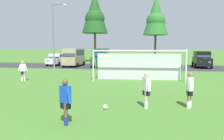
{
  "coord_description": "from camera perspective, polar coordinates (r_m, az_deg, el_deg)",
  "views": [
    {
      "loc": [
        4.21,
        -2.6,
        2.77
      ],
      "look_at": [
        1.83,
        11.06,
        1.26
      ],
      "focal_mm": 34.48,
      "sensor_mm": 36.0,
      "label": 1
    }
  ],
  "objects": [
    {
      "name": "ground_plane",
      "position": [
        18.31,
        -3.54,
        -2.51
      ],
      "size": [
        400.0,
        400.0,
        0.0
      ],
      "primitive_type": "plane",
      "color": "#477A2D"
    },
    {
      "name": "parking_lot_strip",
      "position": [
        30.06,
        1.79,
        0.92
      ],
      "size": [
        52.0,
        8.4,
        0.01
      ],
      "primitive_type": "cube",
      "color": "#333335",
      "rests_on": "ground"
    },
    {
      "name": "soccer_ball",
      "position": [
        9.66,
        -1.77,
        -9.79
      ],
      "size": [
        0.22,
        0.22,
        0.22
      ],
      "color": "white",
      "rests_on": "ground"
    },
    {
      "name": "soccer_goal",
      "position": [
        17.95,
        7.03,
        1.43
      ],
      "size": [
        7.52,
        2.36,
        2.57
      ],
      "color": "white",
      "rests_on": "ground"
    },
    {
      "name": "player_midfield_center",
      "position": [
        10.39,
        19.91,
        -4.98
      ],
      "size": [
        0.25,
        0.73,
        1.64
      ],
      "color": "#936B4C",
      "rests_on": "ground"
    },
    {
      "name": "player_defender_far",
      "position": [
        9.89,
        9.11,
        -5.24
      ],
      "size": [
        0.39,
        0.72,
        1.64
      ],
      "color": "beige",
      "rests_on": "ground"
    },
    {
      "name": "player_winger_left",
      "position": [
        7.9,
        -12.24,
        -8.22
      ],
      "size": [
        0.63,
        0.52,
        1.64
      ],
      "color": "brown",
      "rests_on": "ground"
    },
    {
      "name": "player_winger_right",
      "position": [
        18.77,
        -22.55,
        -0.23
      ],
      "size": [
        0.7,
        0.41,
        1.64
      ],
      "color": "tan",
      "rests_on": "ground"
    },
    {
      "name": "parked_car_slot_far_left",
      "position": [
        33.26,
        -14.47,
        2.74
      ],
      "size": [
        2.15,
        4.26,
        1.72
      ],
      "color": "silver",
      "rests_on": "ground"
    },
    {
      "name": "parked_car_slot_left",
      "position": [
        30.83,
        -10.04,
        3.46
      ],
      "size": [
        2.24,
        4.82,
        2.52
      ],
      "color": "tan",
      "rests_on": "ground"
    },
    {
      "name": "parked_car_slot_center_left",
      "position": [
        30.11,
        -2.99,
        3.48
      ],
      "size": [
        2.46,
        4.93,
        2.52
      ],
      "color": "#194C2D",
      "rests_on": "ground"
    },
    {
      "name": "parked_car_slot_center",
      "position": [
        29.85,
        1.96,
        2.56
      ],
      "size": [
        2.28,
        4.32,
        1.72
      ],
      "color": "red",
      "rests_on": "ground"
    },
    {
      "name": "parked_car_slot_center_right",
      "position": [
        28.56,
        9.88,
        2.31
      ],
      "size": [
        2.1,
        4.23,
        1.72
      ],
      "color": "#B2B2BC",
      "rests_on": "ground"
    },
    {
      "name": "parked_car_slot_right",
      "position": [
        30.3,
        11.87,
        2.49
      ],
      "size": [
        2.21,
        4.29,
        1.72
      ],
      "color": "navy",
      "rests_on": "ground"
    },
    {
      "name": "parked_car_slot_far_right",
      "position": [
        31.18,
        22.71,
        2.68
      ],
      "size": [
        2.36,
        4.71,
        2.16
      ],
      "color": "black",
      "rests_on": "ground"
    },
    {
      "name": "tree_left_edge",
      "position": [
        39.58,
        -4.59,
        14.58
      ],
      "size": [
        4.66,
        4.66,
        12.42
      ],
      "color": "brown",
      "rests_on": "ground"
    },
    {
      "name": "tree_mid_left",
      "position": [
        38.31,
        11.56,
        13.69
      ],
      "size": [
        4.28,
        4.28,
        11.4
      ],
      "color": "brown",
      "rests_on": "ground"
    },
    {
      "name": "street_lamp",
      "position": [
        27.64,
        -14.99,
        8.78
      ],
      "size": [
        2.0,
        0.32,
        7.94
      ],
      "color": "slate",
      "rests_on": "ground"
    }
  ]
}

